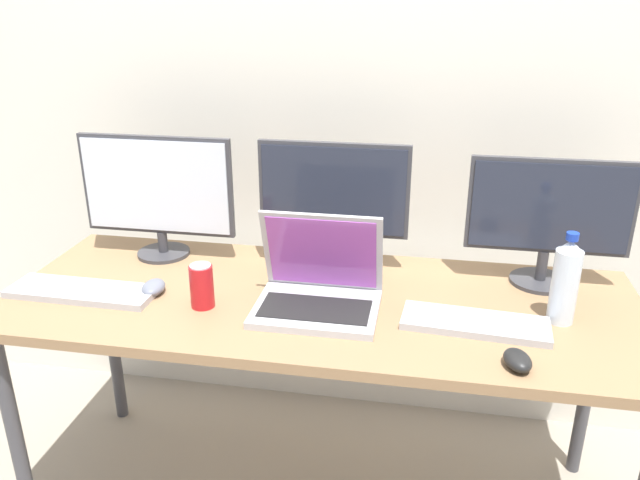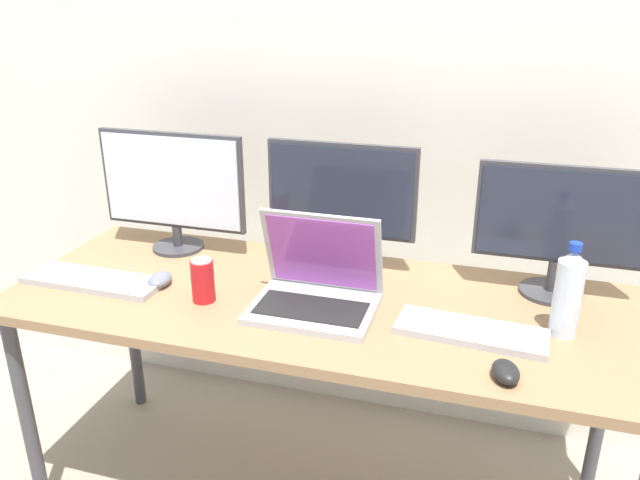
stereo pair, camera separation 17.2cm
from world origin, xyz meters
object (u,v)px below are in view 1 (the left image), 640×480
Objects in this scene: monitor_left at (157,192)px; soda_can_near_keyboard at (202,286)px; mouse_by_laptop at (153,287)px; monitor_center at (332,200)px; laptop_silver at (319,287)px; monitor_right at (549,216)px; water_bottle at (565,282)px; keyboard_main at (475,323)px; mouse_by_keyboard at (518,360)px; work_desk at (320,317)px; keyboard_aux at (82,291)px.

monitor_left is 4.00× the size of soda_can_near_keyboard.
monitor_left is 0.35m from mouse_by_laptop.
monitor_left is 1.08× the size of monitor_center.
monitor_right is at bearing 23.06° from laptop_silver.
monitor_right reaches higher than water_bottle.
keyboard_main is (0.43, -0.32, -0.21)m from monitor_center.
monitor_center is at bearing 159.53° from water_bottle.
monitor_left is at bearing 167.55° from keyboard_main.
water_bottle is at bearing -10.80° from monitor_left.
soda_can_near_keyboard is at bearing 154.31° from mouse_by_keyboard.
work_desk is 4.78× the size of keyboard_main.
monitor_right is at bearing 61.46° from mouse_by_keyboard.
laptop_silver is 0.43m from keyboard_main.
keyboard_main is 0.91m from mouse_by_laptop.
water_bottle is at bearing 4.54° from keyboard_aux.
work_desk is at bearing 178.58° from water_bottle.
monitor_right is 0.70m from laptop_silver.
monitor_center is at bearing 24.90° from mouse_by_laptop.
monitor_center reaches higher than keyboard_main.
laptop_silver is at bearing -83.69° from work_desk.
keyboard_aux is at bearing -109.27° from monitor_left.
soda_can_near_keyboard is at bearing -132.52° from monitor_center.
mouse_by_laptop is (-0.49, -0.01, -0.04)m from laptop_silver.
monitor_left is (-0.57, 0.22, 0.28)m from work_desk.
laptop_silver is (0.01, -0.28, -0.16)m from monitor_center.
keyboard_aux is (-0.68, -0.10, 0.07)m from work_desk.
soda_can_near_keyboard is at bearing -174.05° from keyboard_main.
monitor_right is 5.10× the size of mouse_by_keyboard.
water_bottle reaches higher than keyboard_aux.
keyboard_aux is at bearing -166.45° from monitor_right.
laptop_silver is 0.32m from soda_can_near_keyboard.
keyboard_main is (0.43, -0.09, 0.07)m from work_desk.
work_desk is 0.73m from monitor_right.
mouse_by_keyboard is at bearing -23.96° from monitor_left.
keyboard_main is at bearing -161.96° from water_bottle.
laptop_silver is 3.51× the size of mouse_by_laptop.
monitor_center is at bearing 148.31° from keyboard_main.
laptop_silver is 3.68× the size of mouse_by_keyboard.
laptop_silver is 0.56m from mouse_by_keyboard.
water_bottle reaches higher than mouse_by_keyboard.
mouse_by_laptop is (-1.12, -0.27, -0.20)m from monitor_right.
soda_can_near_keyboard reaches higher than mouse_by_keyboard.
monitor_right reaches higher than keyboard_aux.
keyboard_aux is at bearing -176.35° from water_bottle.
work_desk is 19.78× the size of mouse_by_keyboard.
mouse_by_keyboard is (0.52, -0.27, 0.08)m from work_desk.
monitor_right reaches higher than laptop_silver.
soda_can_near_keyboard is at bearing -174.64° from water_bottle.
laptop_silver reaches higher than mouse_by_keyboard.
water_bottle is at bearing 3.13° from laptop_silver.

